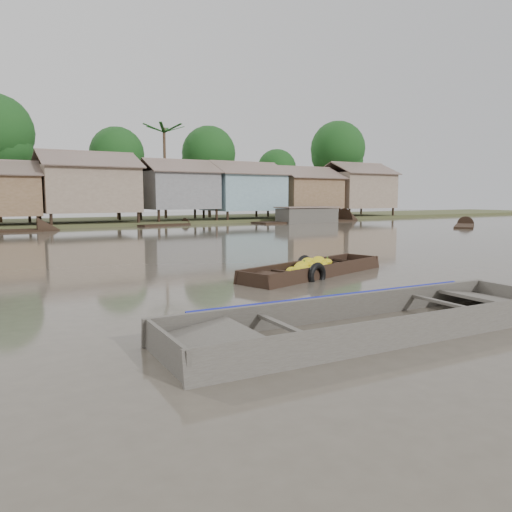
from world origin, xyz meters
TOP-DOWN VIEW (x-y plane):
  - ground at (0.00, 0.00)m, footprint 120.00×120.00m
  - riverbank at (3.03, 31.86)m, footprint 120.00×12.47m
  - banana_boat at (2.20, 2.68)m, footprint 5.18×2.56m
  - viewer_boat at (-0.43, -2.31)m, footprint 7.10×2.24m
  - distant_boats at (15.11, 24.39)m, footprint 36.24×15.50m

SIDE VIEW (x-z plane):
  - ground at x=0.00m, z-range 0.00..0.00m
  - viewer_boat at x=-0.43m, z-range -0.23..0.33m
  - banana_boat at x=2.20m, z-range -0.23..0.48m
  - distant_boats at x=15.11m, z-range -0.47..0.90m
  - riverbank at x=3.03m, z-range -2.04..8.18m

